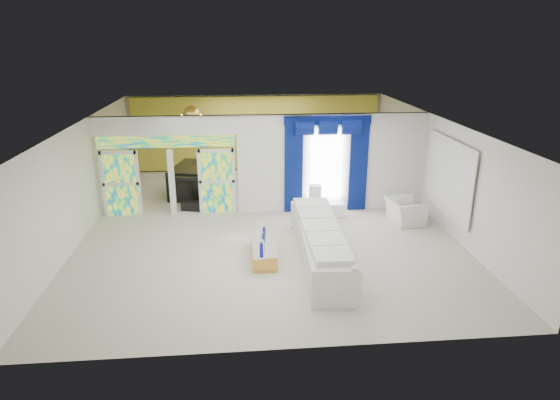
{
  "coord_description": "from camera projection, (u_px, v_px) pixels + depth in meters",
  "views": [
    {
      "loc": [
        -0.77,
        -12.99,
        5.18
      ],
      "look_at": [
        0.3,
        -1.2,
        1.1
      ],
      "focal_mm": 30.61,
      "sensor_mm": 36.0,
      "label": 1
    }
  ],
  "objects": [
    {
      "name": "floor",
      "position": [
        266.0,
        222.0,
        13.98
      ],
      "size": [
        12.0,
        12.0,
        0.0
      ],
      "primitive_type": "plane",
      "color": "#B7AF9E",
      "rests_on": "ground"
    },
    {
      "name": "grand_piano",
      "position": [
        198.0,
        180.0,
        16.32
      ],
      "size": [
        1.93,
        2.29,
        1.01
      ],
      "primitive_type": "cube",
      "rotation": [
        0.0,
        0.0,
        -0.23
      ],
      "color": "black",
      "rests_on": "ground"
    },
    {
      "name": "stained_panel_left",
      "position": [
        121.0,
        184.0,
        14.23
      ],
      "size": [
        0.95,
        0.04,
        2.0
      ],
      "primitive_type": "cube",
      "color": "#994C3F",
      "rests_on": "ground"
    },
    {
      "name": "armchair",
      "position": [
        405.0,
        211.0,
        13.87
      ],
      "size": [
        1.06,
        1.17,
        0.69
      ],
      "primitive_type": "imported",
      "rotation": [
        0.0,
        0.0,
        1.7
      ],
      "color": "silver",
      "rests_on": "ground"
    },
    {
      "name": "white_sofa",
      "position": [
        320.0,
        245.0,
        11.49
      ],
      "size": [
        1.08,
        4.38,
        0.83
      ],
      "primitive_type": "cube",
      "rotation": [
        0.0,
        0.0,
        -0.04
      ],
      "color": "silver",
      "rests_on": "ground"
    },
    {
      "name": "blue_drape_left",
      "position": [
        294.0,
        168.0,
        14.42
      ],
      "size": [
        0.55,
        0.1,
        2.8
      ],
      "primitive_type": "cube",
      "color": "#060349",
      "rests_on": "ground"
    },
    {
      "name": "window_pane",
      "position": [
        326.0,
        165.0,
        14.52
      ],
      "size": [
        1.0,
        0.02,
        2.3
      ],
      "primitive_type": "cube",
      "color": "white",
      "rests_on": "dividing_wall"
    },
    {
      "name": "dividing_header",
      "position": [
        165.0,
        126.0,
        13.79
      ],
      "size": [
        4.3,
        0.18,
        0.55
      ],
      "primitive_type": "cube",
      "color": "white",
      "rests_on": "dividing_wall"
    },
    {
      "name": "piano_bench",
      "position": [
        195.0,
        206.0,
        14.93
      ],
      "size": [
        0.87,
        0.5,
        0.27
      ],
      "primitive_type": "cube",
      "rotation": [
        0.0,
        0.0,
        -0.23
      ],
      "color": "black",
      "rests_on": "ground"
    },
    {
      "name": "console_table",
      "position": [
        324.0,
        209.0,
        14.46
      ],
      "size": [
        1.2,
        0.42,
        0.39
      ],
      "primitive_type": "cube",
      "rotation": [
        0.0,
        0.0,
        -0.04
      ],
      "color": "white",
      "rests_on": "ground"
    },
    {
      "name": "blue_pelmet",
      "position": [
        328.0,
        120.0,
        14.05
      ],
      "size": [
        2.6,
        0.12,
        0.25
      ],
      "primitive_type": "cube",
      "color": "#060349",
      "rests_on": "dividing_wall"
    },
    {
      "name": "table_lamp",
      "position": [
        315.0,
        194.0,
        14.28
      ],
      "size": [
        0.36,
        0.36,
        0.58
      ],
      "primitive_type": "cylinder",
      "color": "silver",
      "rests_on": "console_table"
    },
    {
      "name": "decanters",
      "position": [
        263.0,
        241.0,
        11.61
      ],
      "size": [
        0.21,
        1.13,
        0.23
      ],
      "color": "navy",
      "rests_on": "coffee_table"
    },
    {
      "name": "gold_curtains",
      "position": [
        257.0,
        133.0,
        19.05
      ],
      "size": [
        9.7,
        0.12,
        2.9
      ],
      "primitive_type": "cube",
      "color": "gold",
      "rests_on": "ground"
    },
    {
      "name": "wall_mirror",
      "position": [
        449.0,
        177.0,
        12.96
      ],
      "size": [
        0.04,
        2.7,
        1.9
      ],
      "primitive_type": "cube",
      "color": "white",
      "rests_on": "ground"
    },
    {
      "name": "dividing_wall",
      "position": [
        334.0,
        163.0,
        14.62
      ],
      "size": [
        5.7,
        0.18,
        3.0
      ],
      "primitive_type": "cube",
      "color": "white",
      "rests_on": "ground"
    },
    {
      "name": "coffee_table",
      "position": [
        264.0,
        250.0,
        11.73
      ],
      "size": [
        0.62,
        1.71,
        0.38
      ],
      "primitive_type": "cube",
      "rotation": [
        0.0,
        0.0,
        -0.04
      ],
      "color": "gold",
      "rests_on": "ground"
    },
    {
      "name": "tv_console",
      "position": [
        118.0,
        189.0,
        15.63
      ],
      "size": [
        0.6,
        0.55,
        0.85
      ],
      "primitive_type": "cube",
      "rotation": [
        0.0,
        0.0,
        -0.04
      ],
      "color": "#A47C52",
      "rests_on": "ground"
    },
    {
      "name": "stained_panel_right",
      "position": [
        217.0,
        181.0,
        14.48
      ],
      "size": [
        0.95,
        0.04,
        2.0
      ],
      "primitive_type": "cube",
      "color": "#994C3F",
      "rests_on": "ground"
    },
    {
      "name": "chandelier",
      "position": [
        191.0,
        115.0,
        16.12
      ],
      "size": [
        0.6,
        0.6,
        0.6
      ],
      "primitive_type": "sphere",
      "color": "gold",
      "rests_on": "ceiling"
    },
    {
      "name": "stained_transom",
      "position": [
        166.0,
        142.0,
        13.95
      ],
      "size": [
        4.0,
        0.05,
        0.35
      ],
      "primitive_type": "cube",
      "color": "#994C3F",
      "rests_on": "dividing_header"
    },
    {
      "name": "blue_drape_right",
      "position": [
        358.0,
        166.0,
        14.59
      ],
      "size": [
        0.55,
        0.1,
        2.8
      ],
      "primitive_type": "cube",
      "color": "#060349",
      "rests_on": "ground"
    }
  ]
}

